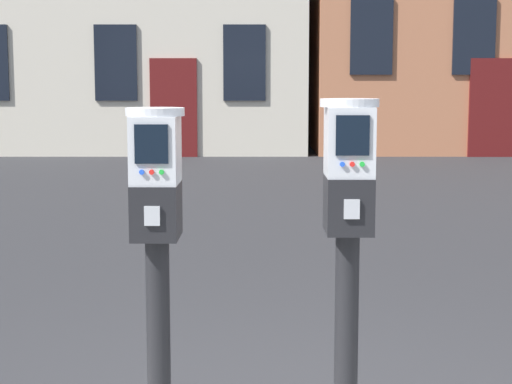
{
  "coord_description": "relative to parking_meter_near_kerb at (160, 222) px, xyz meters",
  "views": [
    {
      "loc": [
        -0.23,
        -3.41,
        1.59
      ],
      "look_at": [
        -0.24,
        -0.23,
        1.17
      ],
      "focal_mm": 59.17,
      "sensor_mm": 36.0,
      "label": 1
    }
  ],
  "objects": [
    {
      "name": "parking_meter_near_kerb",
      "position": [
        0.0,
        0.0,
        0.0
      ],
      "size": [
        0.22,
        0.25,
        1.36
      ],
      "rotation": [
        0.0,
        0.0,
        -1.58
      ],
      "color": "black",
      "rests_on": "sidewalk_slab"
    },
    {
      "name": "parking_meter_twin_adjacent",
      "position": [
        0.71,
        0.0,
        0.02
      ],
      "size": [
        0.22,
        0.25,
        1.39
      ],
      "rotation": [
        0.0,
        0.0,
        -1.58
      ],
      "color": "black",
      "rests_on": "sidewalk_slab"
    }
  ]
}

